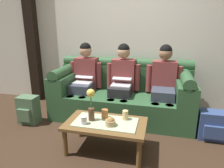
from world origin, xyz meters
The scene contains 15 objects.
ground_plane centered at (0.00, 0.00, 0.00)m, with size 14.00×14.00×0.00m, color #382619.
back_wall_patterned centered at (0.00, 1.70, 1.45)m, with size 6.00×0.12×2.90m, color silver.
timber_pillar centered at (-1.88, 1.58, 1.45)m, with size 0.20×0.20×2.90m, color black.
couch centered at (0.00, 1.17, 0.37)m, with size 2.25×0.88×0.96m.
person_left centered at (-0.66, 1.17, 0.66)m, with size 0.56×0.67×1.22m.
person_middle centered at (0.00, 1.17, 0.66)m, with size 0.56×0.67×1.22m.
person_right centered at (0.66, 1.17, 0.66)m, with size 0.56×0.67×1.22m.
coffee_table centered at (0.00, 0.14, 0.33)m, with size 0.97×0.55×0.39m.
flower_vase centered at (-0.18, 0.13, 0.61)m, with size 0.10×0.10×0.40m.
snack_bowl centered at (0.08, 0.06, 0.43)m, with size 0.12×0.12×0.10m.
cup_near_left centered at (0.22, 0.25, 0.45)m, with size 0.07×0.07×0.12m, color #DBB77A.
cup_near_right centered at (-0.04, 0.24, 0.44)m, with size 0.08×0.08×0.11m, color #B26633.
cup_far_center centered at (-0.23, 0.02, 0.44)m, with size 0.07×0.07×0.10m, color silver.
backpack_right centered at (1.33, 0.74, 0.19)m, with size 0.36×0.27×0.40m.
backpack_left centered at (-1.38, 0.55, 0.22)m, with size 0.30×0.25×0.44m.
Camera 1 is at (0.60, -1.98, 1.51)m, focal length 32.31 mm.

